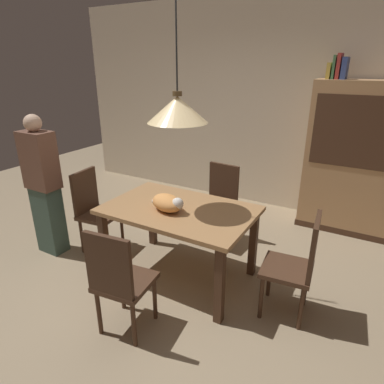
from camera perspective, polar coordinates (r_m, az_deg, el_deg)
name	(u,v)px	position (r m, az deg, el deg)	size (l,w,h in m)	color
ground	(163,297)	(3.22, -5.04, -17.64)	(10.00, 10.00, 0.00)	#998466
back_wall	(266,106)	(4.94, 12.65, 14.24)	(6.40, 0.10, 2.90)	beige
dining_table	(179,218)	(3.15, -2.23, -4.47)	(1.40, 0.90, 0.75)	#A87A4C
chair_right_side	(298,263)	(2.87, 17.81, -11.59)	(0.44, 0.44, 0.93)	#472D1E
chair_far_back	(219,200)	(3.91, 4.69, -1.41)	(0.43, 0.43, 0.93)	#472D1E
chair_near_front	(119,279)	(2.62, -12.52, -14.44)	(0.44, 0.44, 0.93)	#472D1E
chair_left_side	(94,207)	(3.87, -16.60, -2.54)	(0.44, 0.44, 0.93)	#472D1E
cat_sleeping	(168,203)	(3.04, -4.19, -1.89)	(0.41, 0.32, 0.16)	#E59951
pendant_lamp	(177,109)	(2.86, -2.53, 14.12)	(0.52, 0.52, 1.30)	beige
hutch_bookcase	(353,163)	(4.50, 26.12, 4.58)	(1.12, 0.45, 1.85)	tan
book_yellow_short	(329,71)	(4.39, 22.66, 18.78)	(0.04, 0.20, 0.18)	gold
book_green_slim	(335,67)	(4.39, 23.43, 19.20)	(0.03, 0.20, 0.26)	#427A4C
book_red_tall	(339,66)	(4.38, 24.11, 19.24)	(0.04, 0.22, 0.28)	#B73833
book_blue_wide	(345,68)	(4.37, 24.93, 18.86)	(0.06, 0.24, 0.24)	#384C93
person_standing	(44,187)	(3.90, -24.24, 0.80)	(0.36, 0.22, 1.55)	#3D564C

